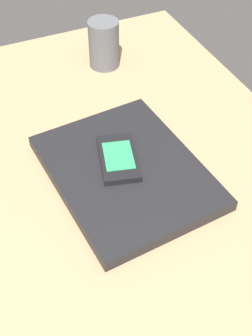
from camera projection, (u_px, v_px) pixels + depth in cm
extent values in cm
cube|color=tan|center=(117.00, 226.00, 74.96)|extent=(120.00, 80.00, 3.00)
cube|color=black|center=(126.00, 172.00, 80.01)|extent=(33.05, 26.71, 2.15)
cube|color=black|center=(118.00, 158.00, 79.99)|extent=(12.69, 9.11, 1.16)
cube|color=#33A566|center=(118.00, 155.00, 79.52)|extent=(8.13, 6.64, 0.14)
cylinder|color=#595B60|center=(104.00, 44.00, 101.35)|extent=(6.78, 6.78, 10.68)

